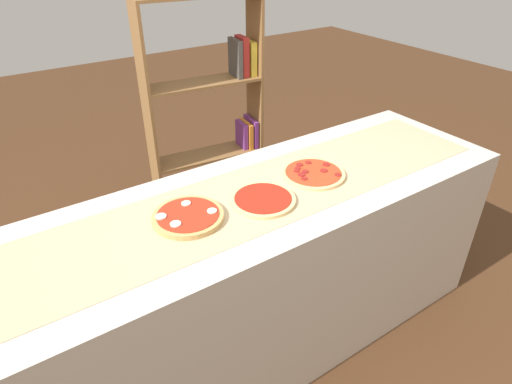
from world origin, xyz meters
The scene contains 7 objects.
ground_plane centered at (0.00, 0.00, 0.00)m, with size 12.00×12.00×0.00m, color #4C2D19.
counter centered at (0.00, 0.00, 0.46)m, with size 2.52×0.74×0.93m, color beige.
parchment_paper centered at (0.00, 0.00, 0.93)m, with size 2.36×0.49×0.00m, color tan.
pizza_mozzarella_0 centered at (-0.32, 0.01, 0.94)m, with size 0.29×0.29×0.03m.
pizza_plain_1 centered at (0.00, -0.05, 0.94)m, with size 0.28×0.28×0.02m.
pizza_pepperoni_2 centered at (0.32, 0.00, 0.94)m, with size 0.30×0.30×0.02m.
bookshelf centered at (0.45, 1.15, 0.76)m, with size 0.80×0.32×1.58m.
Camera 1 is at (-0.90, -1.33, 1.94)m, focal length 30.72 mm.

